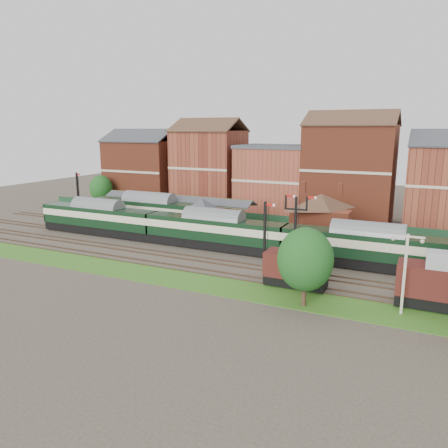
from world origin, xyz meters
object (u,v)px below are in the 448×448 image
at_px(dmu_train, 214,230).
at_px(platform_railcar, 150,211).
at_px(semaphore_bracket, 296,227).
at_px(goods_van_a, 296,267).
at_px(signal_box, 202,218).

distance_m(dmu_train, platform_railcar, 15.86).
relative_size(semaphore_bracket, goods_van_a, 1.35).
height_order(signal_box, semaphore_bracket, semaphore_bracket).
xyz_separation_m(signal_box, goods_van_a, (17.06, -12.25, -1.10)).
bearing_deg(platform_railcar, goods_van_a, -28.93).
bearing_deg(platform_railcar, dmu_train, -24.19).
height_order(dmu_train, platform_railcar, platform_railcar).
height_order(semaphore_bracket, dmu_train, semaphore_bracket).
bearing_deg(dmu_train, signal_box, 136.92).
bearing_deg(goods_van_a, platform_railcar, 151.07).
bearing_deg(goods_van_a, semaphore_bracket, 107.24).
relative_size(semaphore_bracket, platform_railcar, 0.40).
xyz_separation_m(semaphore_bracket, dmu_train, (-11.56, 2.50, -2.07)).
bearing_deg(signal_box, semaphore_bracket, -20.92).
height_order(platform_railcar, goods_van_a, platform_railcar).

